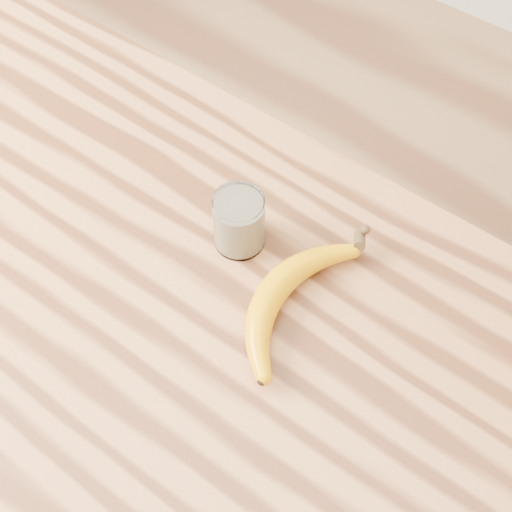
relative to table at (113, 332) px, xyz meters
The scene contains 3 objects.
table is the anchor object (origin of this frame).
smoothie_glass 0.27m from the table, 59.12° to the left, with size 0.07×0.07×0.09m.
banana 0.28m from the table, 33.48° to the left, with size 0.12×0.33×0.04m, color #DD9400, non-canonical shape.
Camera 1 is at (0.47, -0.27, 1.72)m, focal length 50.00 mm.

